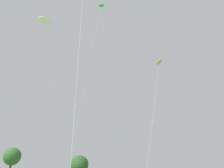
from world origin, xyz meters
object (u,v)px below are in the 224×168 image
(small_kite_streamer_purple, at_px, (45,22))
(tree_broad_distant, at_px, (12,157))
(tree_shrub_far, at_px, (79,165))
(small_kite_stunt_black, at_px, (158,70))
(small_kite_diamond_red, at_px, (100,12))

(small_kite_streamer_purple, height_order, tree_broad_distant, small_kite_streamer_purple)
(tree_broad_distant, relative_size, tree_shrub_far, 1.07)
(small_kite_stunt_black, height_order, tree_shrub_far, small_kite_stunt_black)
(small_kite_streamer_purple, xyz_separation_m, tree_shrub_far, (25.73, 44.98, -7.46))
(small_kite_diamond_red, xyz_separation_m, tree_shrub_far, (17.82, 40.02, -15.88))
(small_kite_diamond_red, bearing_deg, tree_shrub_far, -66.12)
(small_kite_diamond_red, distance_m, tree_shrub_far, 46.60)
(small_kite_streamer_purple, bearing_deg, small_kite_stunt_black, -0.61)
(small_kite_stunt_black, distance_m, tree_shrub_far, 44.48)
(small_kite_stunt_black, relative_size, small_kite_streamer_purple, 1.18)
(small_kite_diamond_red, xyz_separation_m, tree_broad_distant, (-0.23, 38.97, -14.78))
(tree_shrub_far, bearing_deg, tree_broad_distant, -176.68)
(tree_shrub_far, bearing_deg, small_kite_diamond_red, -114.00)
(tree_broad_distant, bearing_deg, small_kite_diamond_red, -89.66)
(small_kite_stunt_black, distance_m, small_kite_diamond_red, 10.59)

